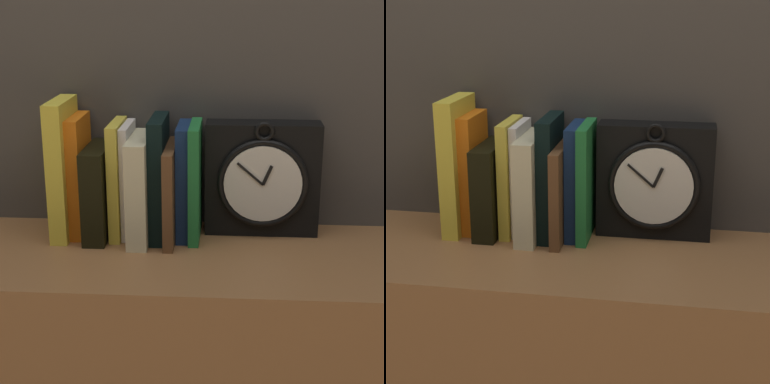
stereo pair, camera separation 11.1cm
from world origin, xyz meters
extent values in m
cube|color=#47423D|center=(0.00, 0.19, 1.30)|extent=(6.00, 0.05, 2.60)
cube|color=black|center=(0.13, 0.13, 1.02)|extent=(0.22, 0.06, 0.22)
torus|color=black|center=(0.13, 0.09, 1.02)|extent=(0.17, 0.01, 0.17)
cylinder|color=white|center=(0.13, 0.08, 1.02)|extent=(0.14, 0.01, 0.14)
cube|color=black|center=(0.13, 0.08, 1.04)|extent=(0.02, 0.00, 0.04)
cube|color=black|center=(0.10, 0.08, 1.04)|extent=(0.05, 0.00, 0.04)
torus|color=black|center=(0.13, 0.09, 1.12)|extent=(0.04, 0.01, 0.04)
cube|color=yellow|center=(-0.25, 0.09, 1.04)|extent=(0.03, 0.14, 0.26)
cube|color=orange|center=(-0.22, 0.10, 1.02)|extent=(0.02, 0.12, 0.23)
cube|color=black|center=(-0.18, 0.08, 1.00)|extent=(0.04, 0.14, 0.17)
cube|color=yellow|center=(-0.15, 0.10, 1.02)|extent=(0.02, 0.12, 0.22)
cube|color=white|center=(-0.13, 0.10, 1.02)|extent=(0.02, 0.11, 0.21)
cube|color=beige|center=(-0.10, 0.08, 1.01)|extent=(0.04, 0.16, 0.20)
cube|color=black|center=(-0.07, 0.09, 1.02)|extent=(0.03, 0.13, 0.23)
cube|color=brown|center=(-0.04, 0.08, 1.00)|extent=(0.02, 0.16, 0.18)
cube|color=navy|center=(-0.02, 0.10, 1.02)|extent=(0.03, 0.12, 0.21)
cube|color=#1F7334|center=(0.00, 0.09, 1.02)|extent=(0.02, 0.13, 0.22)
camera|label=1|loc=(0.07, -1.05, 1.36)|focal=60.00mm
camera|label=2|loc=(0.18, -1.04, 1.36)|focal=60.00mm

